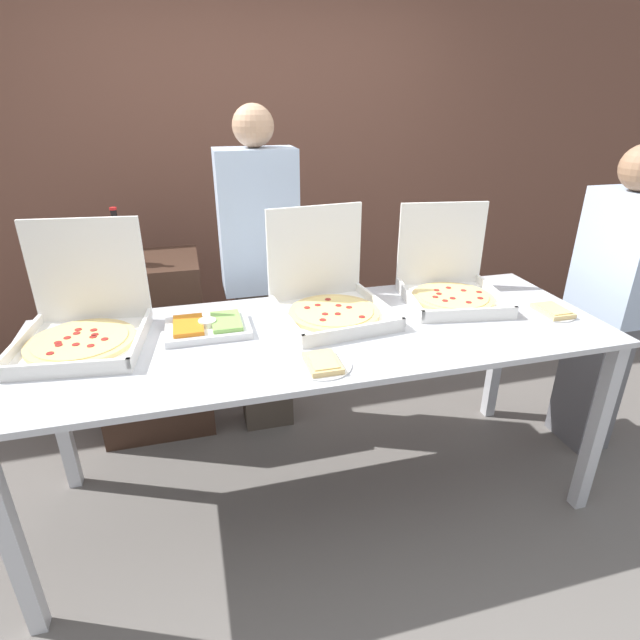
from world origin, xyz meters
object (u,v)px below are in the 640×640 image
(soda_bottle, at_px, (118,240))
(paper_plate_front_right, at_px, (323,364))
(soda_can_silver, at_px, (100,258))
(veggie_tray, at_px, (208,327))
(pizza_box_far_right, at_px, (83,323))
(person_guest_cap, at_px, (610,302))
(pizza_box_near_right, at_px, (329,297))
(paper_plate_front_left, at_px, (553,311))
(pizza_box_near_left, at_px, (450,284))
(person_guest_plaid, at_px, (261,275))

(soda_bottle, bearing_deg, paper_plate_front_right, -54.99)
(soda_can_silver, bearing_deg, veggie_tray, -52.56)
(pizza_box_far_right, relative_size, person_guest_cap, 0.33)
(pizza_box_near_right, bearing_deg, soda_can_silver, 144.69)
(paper_plate_front_right, distance_m, veggie_tray, 0.57)
(veggie_tray, height_order, person_guest_cap, person_guest_cap)
(soda_can_silver, xyz_separation_m, person_guest_cap, (2.50, -0.69, -0.23))
(paper_plate_front_right, relative_size, soda_can_silver, 1.75)
(paper_plate_front_left, relative_size, soda_bottle, 0.69)
(pizza_box_near_left, distance_m, paper_plate_front_left, 0.48)
(pizza_box_near_right, xyz_separation_m, soda_can_silver, (-1.02, 0.57, 0.10))
(pizza_box_far_right, distance_m, person_guest_cap, 2.51)
(soda_can_silver, distance_m, person_guest_cap, 2.60)
(person_guest_cap, bearing_deg, soda_bottle, 72.57)
(paper_plate_front_right, height_order, veggie_tray, veggie_tray)
(pizza_box_near_left, bearing_deg, person_guest_cap, -0.33)
(pizza_box_near_left, xyz_separation_m, soda_can_silver, (-1.64, 0.55, 0.10))
(person_guest_cap, bearing_deg, paper_plate_front_left, 108.11)
(person_guest_plaid, xyz_separation_m, person_guest_cap, (1.70, -0.64, -0.09))
(pizza_box_far_right, bearing_deg, soda_can_silver, 95.99)
(paper_plate_front_left, bearing_deg, pizza_box_near_left, 141.59)
(soda_bottle, xyz_separation_m, soda_can_silver, (-0.09, -0.07, -0.07))
(soda_bottle, bearing_deg, pizza_box_near_left, -21.71)
(person_guest_plaid, distance_m, person_guest_cap, 1.82)
(pizza_box_far_right, bearing_deg, person_guest_cap, 4.60)
(pizza_box_far_right, bearing_deg, pizza_box_near_right, 7.71)
(paper_plate_front_left, distance_m, veggie_tray, 1.55)
(pizza_box_near_left, height_order, person_guest_cap, person_guest_cap)
(pizza_box_far_right, xyz_separation_m, paper_plate_front_left, (2.02, -0.25, -0.07))
(pizza_box_far_right, xyz_separation_m, paper_plate_front_right, (0.88, -0.45, -0.07))
(paper_plate_front_right, height_order, soda_bottle, soda_bottle)
(paper_plate_front_right, relative_size, paper_plate_front_left, 1.07)
(soda_can_silver, bearing_deg, pizza_box_far_right, -90.80)
(paper_plate_front_right, distance_m, soda_bottle, 1.37)
(person_guest_cap, bearing_deg, person_guest_plaid, 69.37)
(pizza_box_near_right, relative_size, soda_bottle, 1.79)
(paper_plate_front_right, bearing_deg, pizza_box_near_left, 32.30)
(person_guest_plaid, bearing_deg, pizza_box_near_left, 149.33)
(pizza_box_near_right, xyz_separation_m, veggie_tray, (-0.55, -0.05, -0.06))
(pizza_box_near_left, relative_size, veggie_tray, 1.49)
(paper_plate_front_right, relative_size, veggie_tray, 0.62)
(pizza_box_near_right, height_order, soda_bottle, pizza_box_near_right)
(pizza_box_near_left, distance_m, soda_bottle, 1.68)
(person_guest_cap, bearing_deg, paper_plate_front_right, 102.25)
(pizza_box_near_right, relative_size, person_guest_plaid, 0.29)
(pizza_box_near_right, bearing_deg, person_guest_plaid, 107.62)
(pizza_box_near_right, height_order, paper_plate_front_left, pizza_box_near_right)
(pizza_box_near_right, height_order, paper_plate_front_right, pizza_box_near_right)
(pizza_box_near_left, xyz_separation_m, paper_plate_front_left, (0.37, -0.29, -0.07))
(pizza_box_near_left, relative_size, paper_plate_front_right, 2.40)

